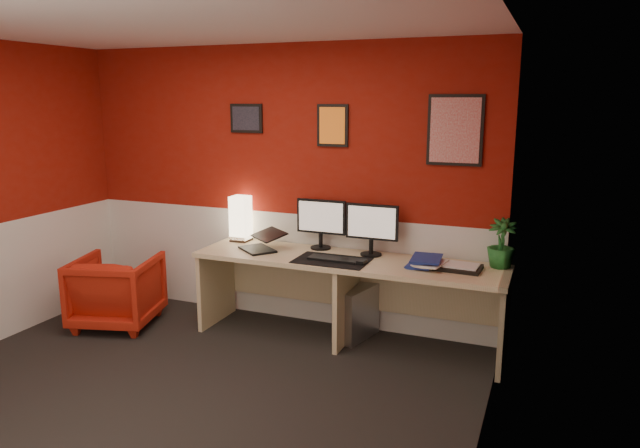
{
  "coord_description": "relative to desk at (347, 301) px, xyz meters",
  "views": [
    {
      "loc": [
        2.31,
        -3.04,
        2.03
      ],
      "look_at": [
        0.6,
        1.21,
        1.05
      ],
      "focal_mm": 33.08,
      "sensor_mm": 36.0,
      "label": 1
    }
  ],
  "objects": [
    {
      "name": "ceiling",
      "position": [
        -0.76,
        -1.41,
        2.13
      ],
      "size": [
        4.0,
        3.5,
        0.01
      ],
      "primitive_type": "cube",
      "color": "white",
      "rests_on": "ground"
    },
    {
      "name": "art_center",
      "position": [
        -0.26,
        0.33,
        1.44
      ],
      "size": [
        0.28,
        0.02,
        0.36
      ],
      "primitive_type": "cube",
      "color": "orange",
      "rests_on": "wall_back"
    },
    {
      "name": "wainscot_back",
      "position": [
        -0.76,
        0.34,
        0.14
      ],
      "size": [
        4.0,
        0.01,
        1.0
      ],
      "primitive_type": "cube",
      "color": "silver",
      "rests_on": "ground"
    },
    {
      "name": "book_bottom",
      "position": [
        0.52,
        0.01,
        0.38
      ],
      "size": [
        0.22,
        0.28,
        0.03
      ],
      "primitive_type": "imported",
      "rotation": [
        0.0,
        0.0,
        -0.06
      ],
      "color": "navy",
      "rests_on": "desk"
    },
    {
      "name": "armchair",
      "position": [
        -2.06,
        -0.41,
        -0.04
      ],
      "size": [
        0.85,
        0.86,
        0.64
      ],
      "primitive_type": "imported",
      "rotation": [
        0.0,
        0.0,
        3.41
      ],
      "color": "#B31F0E",
      "rests_on": "ground"
    },
    {
      "name": "book_middle",
      "position": [
        0.59,
        0.0,
        0.4
      ],
      "size": [
        0.26,
        0.32,
        0.02
      ],
      "primitive_type": "imported",
      "rotation": [
        0.0,
        0.0,
        -0.18
      ],
      "color": "silver",
      "rests_on": "book_bottom"
    },
    {
      "name": "book_top",
      "position": [
        0.54,
        -0.01,
        0.43
      ],
      "size": [
        0.26,
        0.33,
        0.03
      ],
      "primitive_type": "imported",
      "rotation": [
        0.0,
        0.0,
        0.08
      ],
      "color": "navy",
      "rests_on": "book_middle"
    },
    {
      "name": "monitor_right",
      "position": [
        0.15,
        0.18,
        0.66
      ],
      "size": [
        0.45,
        0.06,
        0.58
      ],
      "primitive_type": "cube",
      "color": "black",
      "rests_on": "desk"
    },
    {
      "name": "laptop",
      "position": [
        -0.82,
        -0.04,
        0.47
      ],
      "size": [
        0.4,
        0.38,
        0.22
      ],
      "primitive_type": "cube",
      "rotation": [
        0.0,
        0.0,
        -0.66
      ],
      "color": "black",
      "rests_on": "desk"
    },
    {
      "name": "zen_tray",
      "position": [
        0.9,
        0.02,
        0.38
      ],
      "size": [
        0.36,
        0.27,
        0.03
      ],
      "primitive_type": "cube",
      "rotation": [
        0.0,
        0.0,
        -0.06
      ],
      "color": "black",
      "rests_on": "desk"
    },
    {
      "name": "mouse",
      "position": [
        0.16,
        -0.12,
        0.39
      ],
      "size": [
        0.07,
        0.1,
        0.03
      ],
      "primitive_type": "cube",
      "rotation": [
        0.0,
        0.0,
        -0.06
      ],
      "color": "black",
      "rests_on": "desk_mat"
    },
    {
      "name": "keyboard",
      "position": [
        -0.08,
        -0.1,
        0.38
      ],
      "size": [
        0.42,
        0.15,
        0.02
      ],
      "primitive_type": "cube",
      "rotation": [
        0.0,
        0.0,
        -0.01
      ],
      "color": "black",
      "rests_on": "desk_mat"
    },
    {
      "name": "desk",
      "position": [
        0.0,
        0.0,
        0.0
      ],
      "size": [
        2.6,
        0.65,
        0.73
      ],
      "primitive_type": "cube",
      "color": "#C8B780",
      "rests_on": "ground"
    },
    {
      "name": "wall_right",
      "position": [
        1.24,
        -1.41,
        0.89
      ],
      "size": [
        0.01,
        3.5,
        2.5
      ],
      "primitive_type": "cube",
      "color": "maroon",
      "rests_on": "ground"
    },
    {
      "name": "wall_back",
      "position": [
        -0.76,
        0.34,
        0.89
      ],
      "size": [
        4.0,
        0.01,
        2.5
      ],
      "primitive_type": "cube",
      "color": "maroon",
      "rests_on": "ground"
    },
    {
      "name": "pc_tower",
      "position": [
        0.05,
        0.12,
        -0.14
      ],
      "size": [
        0.31,
        0.49,
        0.45
      ],
      "primitive_type": "cube",
      "rotation": [
        0.0,
        0.0,
        -0.25
      ],
      "color": "#99999E",
      "rests_on": "ground"
    },
    {
      "name": "shoji_lamp",
      "position": [
        -1.12,
        0.22,
        0.56
      ],
      "size": [
        0.16,
        0.16,
        0.4
      ],
      "primitive_type": "cube",
      "color": "#FFE5B2",
      "rests_on": "desk"
    },
    {
      "name": "desk_mat",
      "position": [
        -0.1,
        -0.11,
        0.37
      ],
      "size": [
        0.6,
        0.38,
        0.01
      ],
      "primitive_type": "cube",
      "color": "black",
      "rests_on": "desk"
    },
    {
      "name": "monitor_left",
      "position": [
        -0.33,
        0.23,
        0.66
      ],
      "size": [
        0.45,
        0.06,
        0.58
      ],
      "primitive_type": "cube",
      "color": "black",
      "rests_on": "desk"
    },
    {
      "name": "wainscot_right",
      "position": [
        1.23,
        -1.41,
        0.14
      ],
      "size": [
        0.01,
        3.5,
        1.0
      ],
      "primitive_type": "cube",
      "color": "silver",
      "rests_on": "ground"
    },
    {
      "name": "art_left",
      "position": [
        -1.1,
        0.33,
        1.49
      ],
      "size": [
        0.32,
        0.02,
        0.26
      ],
      "primitive_type": "cube",
      "color": "black",
      "rests_on": "wall_back"
    },
    {
      "name": "potted_plant",
      "position": [
        1.2,
        0.21,
        0.56
      ],
      "size": [
        0.23,
        0.23,
        0.39
      ],
      "primitive_type": "imported",
      "rotation": [
        0.0,
        0.0,
        0.05
      ],
      "color": "#19591E",
      "rests_on": "desk"
    },
    {
      "name": "ground",
      "position": [
        -0.76,
        -1.41,
        -0.36
      ],
      "size": [
        4.0,
        3.5,
        0.01
      ],
      "primitive_type": "cube",
      "color": "black",
      "rests_on": "ground"
    },
    {
      "name": "art_right",
      "position": [
        0.78,
        0.33,
        1.42
      ],
      "size": [
        0.44,
        0.02,
        0.56
      ],
      "primitive_type": "cube",
      "color": "red",
      "rests_on": "wall_back"
    }
  ]
}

